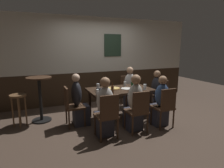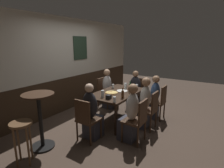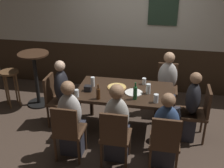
{
  "view_description": "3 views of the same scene",
  "coord_description": "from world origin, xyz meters",
  "px_view_note": "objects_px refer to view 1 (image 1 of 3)",
  "views": [
    {
      "loc": [
        -1.89,
        -4.01,
        1.74
      ],
      "look_at": [
        -0.19,
        0.05,
        0.86
      ],
      "focal_mm": 30.6,
      "sensor_mm": 36.0,
      "label": 1
    },
    {
      "loc": [
        -3.61,
        -2.15,
        1.94
      ],
      "look_at": [
        -0.19,
        0.02,
        0.98
      ],
      "focal_mm": 28.53,
      "sensor_mm": 36.0,
      "label": 2
    },
    {
      "loc": [
        0.54,
        -3.88,
        2.7
      ],
      "look_at": [
        -0.2,
        0.0,
        0.83
      ],
      "focal_mm": 44.67,
      "sensor_mm": 36.0,
      "label": 3
    }
  ],
  "objects_px": {
    "pint_glass_pale": "(134,85)",
    "beer_bottle_brown": "(112,89)",
    "person_right_near": "(160,105)",
    "condiment_caddy": "(99,90)",
    "tumbler_short": "(145,87)",
    "bar_stool": "(18,102)",
    "pint_glass_amber": "(98,93)",
    "chair_right_near": "(165,106)",
    "dining_table": "(120,92)",
    "pizza": "(113,88)",
    "side_bar_table": "(40,96)",
    "chair_head_west": "(71,104)",
    "chair_mid_near": "(138,109)",
    "beer_glass_half": "(125,84)",
    "beer_bottle_green": "(132,86)",
    "person_head_west": "(79,104)",
    "person_head_east": "(155,96)",
    "plate_white_large": "(127,89)",
    "person_right_far": "(130,90)",
    "person_left_near": "(104,111)",
    "highball_clear": "(98,87)",
    "chair_head_east": "(160,94)",
    "chair_left_near": "(107,114)",
    "person_mid_near": "(134,107)",
    "chair_right_far": "(128,89)"
  },
  "relations": [
    {
      "from": "pint_glass_pale",
      "to": "beer_bottle_brown",
      "type": "distance_m",
      "value": 0.78
    },
    {
      "from": "person_right_near",
      "to": "condiment_caddy",
      "type": "relative_size",
      "value": 10.21
    },
    {
      "from": "tumbler_short",
      "to": "beer_bottle_brown",
      "type": "height_order",
      "value": "beer_bottle_brown"
    },
    {
      "from": "bar_stool",
      "to": "pint_glass_amber",
      "type": "bearing_deg",
      "value": -26.24
    },
    {
      "from": "pint_glass_pale",
      "to": "chair_right_near",
      "type": "bearing_deg",
      "value": -70.63
    },
    {
      "from": "dining_table",
      "to": "condiment_caddy",
      "type": "height_order",
      "value": "condiment_caddy"
    },
    {
      "from": "pizza",
      "to": "dining_table",
      "type": "bearing_deg",
      "value": -27.1
    },
    {
      "from": "side_bar_table",
      "to": "bar_stool",
      "type": "distance_m",
      "value": 0.48
    },
    {
      "from": "chair_head_west",
      "to": "chair_mid_near",
      "type": "xyz_separation_m",
      "value": [
        1.16,
        -0.86,
        0.0
      ]
    },
    {
      "from": "bar_stool",
      "to": "beer_bottle_brown",
      "type": "bearing_deg",
      "value": -22.22
    },
    {
      "from": "pizza",
      "to": "tumbler_short",
      "type": "relative_size",
      "value": 2.33
    },
    {
      "from": "beer_glass_half",
      "to": "beer_bottle_green",
      "type": "xyz_separation_m",
      "value": [
        -0.09,
        -0.54,
        0.06
      ]
    },
    {
      "from": "person_head_west",
      "to": "person_head_east",
      "type": "relative_size",
      "value": 1.03
    },
    {
      "from": "dining_table",
      "to": "side_bar_table",
      "type": "height_order",
      "value": "side_bar_table"
    },
    {
      "from": "dining_table",
      "to": "beer_bottle_brown",
      "type": "xyz_separation_m",
      "value": [
        -0.34,
        -0.35,
        0.18
      ]
    },
    {
      "from": "plate_white_large",
      "to": "pint_glass_pale",
      "type": "bearing_deg",
      "value": 5.95
    },
    {
      "from": "chair_right_near",
      "to": "pizza",
      "type": "distance_m",
      "value": 1.25
    },
    {
      "from": "condiment_caddy",
      "to": "pint_glass_amber",
      "type": "bearing_deg",
      "value": -117.47
    },
    {
      "from": "chair_right_near",
      "to": "person_head_west",
      "type": "bearing_deg",
      "value": 152.63
    },
    {
      "from": "pizza",
      "to": "person_right_near",
      "type": "bearing_deg",
      "value": -43.9
    },
    {
      "from": "person_right_far",
      "to": "side_bar_table",
      "type": "distance_m",
      "value": 2.44
    },
    {
      "from": "person_left_near",
      "to": "highball_clear",
      "type": "height_order",
      "value": "person_left_near"
    },
    {
      "from": "beer_bottle_green",
      "to": "person_right_near",
      "type": "bearing_deg",
      "value": -43.22
    },
    {
      "from": "chair_right_near",
      "to": "pint_glass_amber",
      "type": "relative_size",
      "value": 7.59
    },
    {
      "from": "chair_right_near",
      "to": "beer_glass_half",
      "type": "relative_size",
      "value": 8.26
    },
    {
      "from": "beer_glass_half",
      "to": "pint_glass_amber",
      "type": "xyz_separation_m",
      "value": [
        -0.95,
        -0.63,
        0.0
      ]
    },
    {
      "from": "chair_head_east",
      "to": "person_right_near",
      "type": "xyz_separation_m",
      "value": [
        -0.51,
        -0.7,
        -0.03
      ]
    },
    {
      "from": "pint_glass_pale",
      "to": "plate_white_large",
      "type": "distance_m",
      "value": 0.23
    },
    {
      "from": "pint_glass_pale",
      "to": "plate_white_large",
      "type": "relative_size",
      "value": 0.58
    },
    {
      "from": "chair_head_east",
      "to": "plate_white_large",
      "type": "bearing_deg",
      "value": -176.69
    },
    {
      "from": "tumbler_short",
      "to": "beer_bottle_green",
      "type": "distance_m",
      "value": 0.31
    },
    {
      "from": "beer_bottle_brown",
      "to": "bar_stool",
      "type": "relative_size",
      "value": 0.32
    },
    {
      "from": "chair_left_near",
      "to": "person_mid_near",
      "type": "xyz_separation_m",
      "value": [
        0.66,
        0.16,
        0.01
      ]
    },
    {
      "from": "person_head_west",
      "to": "side_bar_table",
      "type": "height_order",
      "value": "person_head_west"
    },
    {
      "from": "dining_table",
      "to": "chair_right_near",
      "type": "height_order",
      "value": "chair_right_near"
    },
    {
      "from": "plate_white_large",
      "to": "person_left_near",
      "type": "bearing_deg",
      "value": -141.62
    },
    {
      "from": "tumbler_short",
      "to": "plate_white_large",
      "type": "height_order",
      "value": "tumbler_short"
    },
    {
      "from": "dining_table",
      "to": "chair_mid_near",
      "type": "distance_m",
      "value": 0.87
    },
    {
      "from": "chair_head_east",
      "to": "pint_glass_pale",
      "type": "relative_size",
      "value": 5.55
    },
    {
      "from": "chair_right_far",
      "to": "pint_glass_amber",
      "type": "height_order",
      "value": "chair_right_far"
    },
    {
      "from": "chair_right_near",
      "to": "pint_glass_pale",
      "type": "bearing_deg",
      "value": 109.37
    },
    {
      "from": "chair_right_far",
      "to": "plate_white_large",
      "type": "height_order",
      "value": "chair_right_far"
    },
    {
      "from": "person_right_far",
      "to": "pint_glass_amber",
      "type": "bearing_deg",
      "value": -142.0
    },
    {
      "from": "person_right_far",
      "to": "plate_white_large",
      "type": "relative_size",
      "value": 4.25
    },
    {
      "from": "chair_right_near",
      "to": "beer_bottle_green",
      "type": "distance_m",
      "value": 0.84
    },
    {
      "from": "person_head_west",
      "to": "pizza",
      "type": "distance_m",
      "value": 0.91
    },
    {
      "from": "chair_head_east",
      "to": "beer_bottle_green",
      "type": "distance_m",
      "value": 1.06
    },
    {
      "from": "person_right_near",
      "to": "person_right_far",
      "type": "bearing_deg",
      "value": 90.0
    },
    {
      "from": "person_mid_near",
      "to": "tumbler_short",
      "type": "height_order",
      "value": "person_mid_near"
    },
    {
      "from": "plate_white_large",
      "to": "chair_head_west",
      "type": "bearing_deg",
      "value": 177.44
    }
  ]
}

